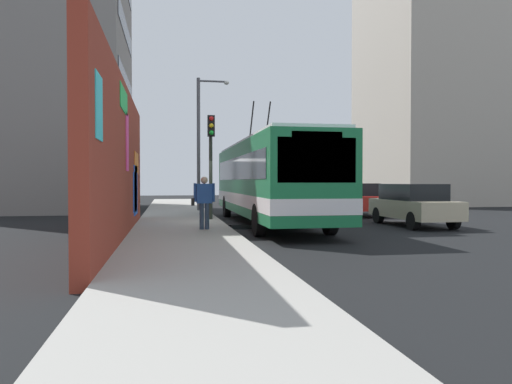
{
  "coord_description": "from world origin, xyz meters",
  "views": [
    {
      "loc": [
        -18.57,
        2.04,
        1.68
      ],
      "look_at": [
        1.36,
        -1.56,
        1.23
      ],
      "focal_mm": 34.17,
      "sensor_mm": 36.0,
      "label": 1
    }
  ],
  "objects_px": {
    "parked_car_champagne": "(413,204)",
    "parked_car_red": "(352,198)",
    "traffic_light": "(211,149)",
    "city_bus": "(268,178)",
    "street_lamp": "(202,135)",
    "pedestrian_at_curb": "(204,198)"
  },
  "relations": [
    {
      "from": "parked_car_red",
      "to": "traffic_light",
      "type": "height_order",
      "value": "traffic_light"
    },
    {
      "from": "city_bus",
      "to": "street_lamp",
      "type": "height_order",
      "value": "street_lamp"
    },
    {
      "from": "traffic_light",
      "to": "street_lamp",
      "type": "relative_size",
      "value": 0.6
    },
    {
      "from": "city_bus",
      "to": "street_lamp",
      "type": "distance_m",
      "value": 7.9
    },
    {
      "from": "traffic_light",
      "to": "street_lamp",
      "type": "distance_m",
      "value": 6.47
    },
    {
      "from": "parked_car_champagne",
      "to": "traffic_light",
      "type": "height_order",
      "value": "traffic_light"
    },
    {
      "from": "traffic_light",
      "to": "pedestrian_at_curb",
      "type": "bearing_deg",
      "value": 171.85
    },
    {
      "from": "city_bus",
      "to": "pedestrian_at_curb",
      "type": "height_order",
      "value": "city_bus"
    },
    {
      "from": "parked_car_red",
      "to": "traffic_light",
      "type": "bearing_deg",
      "value": 115.42
    },
    {
      "from": "parked_car_red",
      "to": "parked_car_champagne",
      "type": "bearing_deg",
      "value": 180.0
    },
    {
      "from": "parked_car_red",
      "to": "street_lamp",
      "type": "relative_size",
      "value": 0.71
    },
    {
      "from": "parked_car_champagne",
      "to": "parked_car_red",
      "type": "xyz_separation_m",
      "value": [
        6.1,
        -0.0,
        0.01
      ]
    },
    {
      "from": "pedestrian_at_curb",
      "to": "street_lamp",
      "type": "distance_m",
      "value": 10.78
    },
    {
      "from": "city_bus",
      "to": "street_lamp",
      "type": "bearing_deg",
      "value": 15.92
    },
    {
      "from": "traffic_light",
      "to": "city_bus",
      "type": "bearing_deg",
      "value": -112.58
    },
    {
      "from": "city_bus",
      "to": "traffic_light",
      "type": "height_order",
      "value": "city_bus"
    },
    {
      "from": "parked_car_red",
      "to": "pedestrian_at_curb",
      "type": "bearing_deg",
      "value": 133.31
    },
    {
      "from": "city_bus",
      "to": "traffic_light",
      "type": "bearing_deg",
      "value": 67.42
    },
    {
      "from": "pedestrian_at_curb",
      "to": "street_lamp",
      "type": "height_order",
      "value": "street_lamp"
    },
    {
      "from": "parked_car_red",
      "to": "pedestrian_at_curb",
      "type": "relative_size",
      "value": 2.93
    },
    {
      "from": "parked_car_red",
      "to": "traffic_light",
      "type": "distance_m",
      "value": 8.41
    },
    {
      "from": "city_bus",
      "to": "parked_car_red",
      "type": "bearing_deg",
      "value": -49.84
    }
  ]
}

